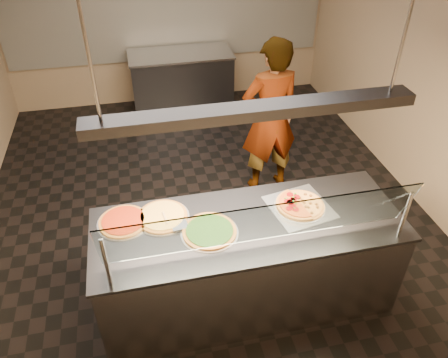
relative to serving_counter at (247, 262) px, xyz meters
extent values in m
cube|color=black|center=(-0.14, 1.34, -0.48)|extent=(5.00, 6.00, 0.02)
cube|color=#987F62|center=(-0.14, 4.35, 1.03)|extent=(5.00, 0.02, 3.00)
cube|color=#987F62|center=(2.37, 1.34, 1.03)|extent=(0.02, 6.00, 3.00)
cube|color=silver|center=(-0.14, 4.32, 0.83)|extent=(4.90, 0.02, 1.20)
cube|color=#B7B7BC|center=(0.00, 0.00, -0.02)|extent=(2.51, 0.90, 0.90)
cube|color=#35353A|center=(0.00, 0.00, 0.45)|extent=(2.55, 0.94, 0.03)
cylinder|color=#B7B7BC|center=(-1.10, -0.40, 0.68)|extent=(0.03, 0.03, 0.44)
cylinder|color=#B7B7BC|center=(1.10, -0.40, 0.68)|extent=(0.03, 0.03, 0.44)
cube|color=white|center=(0.00, -0.34, 0.76)|extent=(2.31, 0.18, 0.47)
cube|color=silver|center=(0.47, 0.10, 0.47)|extent=(0.57, 0.57, 0.01)
cylinder|color=silver|center=(0.47, 0.10, 0.47)|extent=(0.43, 0.43, 0.01)
cylinder|color=#5B0607|center=(0.47, 0.17, 0.52)|extent=(0.06, 0.06, 0.01)
cylinder|color=#5B0607|center=(0.42, 0.22, 0.52)|extent=(0.06, 0.06, 0.01)
cylinder|color=#5B0607|center=(0.43, 0.15, 0.52)|extent=(0.06, 0.06, 0.01)
cylinder|color=#5B0607|center=(0.42, 0.14, 0.52)|extent=(0.06, 0.06, 0.01)
cylinder|color=#5B0607|center=(0.37, 0.14, 0.52)|extent=(0.06, 0.06, 0.01)
cylinder|color=#5B0607|center=(0.39, 0.12, 0.52)|extent=(0.06, 0.06, 0.01)
cylinder|color=#5B0607|center=(0.39, 0.08, 0.52)|extent=(0.06, 0.06, 0.01)
cylinder|color=#5B0607|center=(0.36, 0.05, 0.52)|extent=(0.06, 0.06, 0.01)
cylinder|color=#5B0607|center=(0.40, 0.03, 0.52)|extent=(0.06, 0.06, 0.01)
cube|color=#19590F|center=(0.47, 0.21, 0.52)|extent=(0.02, 0.02, 0.01)
cube|color=#19590F|center=(0.44, 0.17, 0.52)|extent=(0.02, 0.01, 0.01)
cube|color=#19590F|center=(0.37, 0.17, 0.52)|extent=(0.02, 0.02, 0.01)
cube|color=#19590F|center=(0.42, 0.12, 0.52)|extent=(0.01, 0.02, 0.01)
cube|color=#19590F|center=(0.43, 0.10, 0.52)|extent=(0.02, 0.02, 0.01)
cube|color=#19590F|center=(0.40, 0.04, 0.52)|extent=(0.02, 0.02, 0.01)
sphere|color=#513014|center=(0.53, -0.02, 0.50)|extent=(0.03, 0.03, 0.03)
sphere|color=#513014|center=(0.51, 0.06, 0.50)|extent=(0.03, 0.03, 0.03)
sphere|color=#513014|center=(0.52, 0.05, 0.50)|extent=(0.03, 0.03, 0.03)
sphere|color=#513014|center=(0.60, 0.03, 0.50)|extent=(0.03, 0.03, 0.03)
sphere|color=#513014|center=(0.61, 0.07, 0.50)|extent=(0.03, 0.03, 0.03)
sphere|color=#513014|center=(0.56, 0.10, 0.50)|extent=(0.03, 0.03, 0.03)
sphere|color=#513014|center=(0.51, 0.12, 0.50)|extent=(0.03, 0.03, 0.03)
sphere|color=#513014|center=(0.60, 0.18, 0.50)|extent=(0.03, 0.03, 0.03)
sphere|color=#513014|center=(0.51, 0.14, 0.50)|extent=(0.03, 0.03, 0.03)
sphere|color=#513014|center=(0.56, 0.21, 0.50)|extent=(0.03, 0.03, 0.03)
sphere|color=#513014|center=(0.50, 0.17, 0.50)|extent=(0.03, 0.03, 0.03)
cylinder|color=silver|center=(-0.33, -0.03, 0.47)|extent=(0.46, 0.46, 0.01)
cylinder|color=brown|center=(-0.33, -0.03, 0.48)|extent=(0.43, 0.43, 0.02)
cylinder|color=black|center=(-0.33, -0.03, 0.49)|extent=(0.37, 0.37, 0.01)
cylinder|color=silver|center=(-0.68, 0.22, 0.47)|extent=(0.44, 0.44, 0.01)
cylinder|color=brown|center=(-0.68, 0.22, 0.48)|extent=(0.41, 0.41, 0.02)
cylinder|color=#E1AF53|center=(-0.68, 0.22, 0.49)|extent=(0.36, 0.36, 0.01)
cylinder|color=silver|center=(-1.00, 0.23, 0.47)|extent=(0.42, 0.42, 0.01)
cylinder|color=brown|center=(-1.00, 0.23, 0.48)|extent=(0.39, 0.39, 0.02)
cylinder|color=maroon|center=(-1.00, 0.23, 0.49)|extent=(0.34, 0.34, 0.01)
cube|color=#B7B7BC|center=(-0.56, 0.08, 0.49)|extent=(0.14, 0.13, 0.00)
cylinder|color=tan|center=(-0.66, 0.18, 0.49)|extent=(0.04, 0.14, 0.02)
cube|color=#35353A|center=(-0.03, 3.89, -0.02)|extent=(1.53, 0.70, 0.90)
cube|color=#B7B7BC|center=(-0.03, 3.89, 0.45)|extent=(1.57, 0.74, 0.03)
imported|color=#41404A|center=(0.69, 1.63, 0.47)|extent=(0.73, 0.52, 1.87)
cube|color=#35353A|center=(0.00, 0.00, 1.48)|extent=(2.30, 0.18, 0.08)
cylinder|color=#B7B7BC|center=(-1.00, 0.00, 2.03)|extent=(0.02, 0.02, 1.01)
cylinder|color=#B7B7BC|center=(1.00, 0.00, 2.03)|extent=(0.02, 0.02, 1.01)
camera|label=1|loc=(-0.77, -2.53, 2.87)|focal=35.00mm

